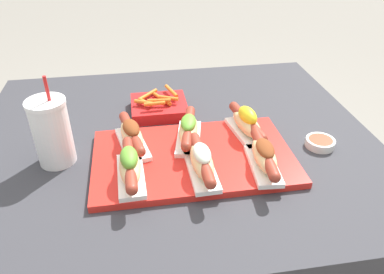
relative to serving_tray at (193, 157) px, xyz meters
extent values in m
cube|color=#333338|center=(-0.03, 0.12, -0.36)|extent=(1.11, 0.95, 0.70)
cube|color=red|center=(0.00, 0.00, 0.00)|extent=(0.50, 0.30, 0.02)
cube|color=white|center=(-0.16, -0.07, 0.02)|extent=(0.06, 0.17, 0.01)
ellipsoid|color=#E5C184|center=(-0.16, -0.07, 0.04)|extent=(0.05, 0.15, 0.04)
cylinder|color=maroon|center=(-0.16, -0.07, 0.05)|extent=(0.03, 0.18, 0.03)
sphere|color=maroon|center=(-0.15, -0.16, 0.05)|extent=(0.03, 0.03, 0.03)
sphere|color=maroon|center=(-0.16, 0.02, 0.05)|extent=(0.03, 0.03, 0.03)
ellipsoid|color=#5B992D|center=(-0.16, -0.07, 0.07)|extent=(0.04, 0.08, 0.04)
cube|color=white|center=(0.01, -0.08, 0.02)|extent=(0.06, 0.16, 0.01)
ellipsoid|color=#E5C184|center=(0.01, -0.08, 0.04)|extent=(0.05, 0.14, 0.04)
cylinder|color=maroon|center=(0.01, -0.08, 0.05)|extent=(0.03, 0.18, 0.03)
sphere|color=maroon|center=(0.01, -0.16, 0.05)|extent=(0.03, 0.03, 0.03)
sphere|color=maroon|center=(0.01, 0.01, 0.05)|extent=(0.03, 0.03, 0.03)
ellipsoid|color=silver|center=(0.01, -0.08, 0.07)|extent=(0.04, 0.08, 0.03)
cube|color=white|center=(0.16, -0.08, 0.02)|extent=(0.07, 0.17, 0.01)
ellipsoid|color=#E5C184|center=(0.16, -0.08, 0.04)|extent=(0.06, 0.15, 0.04)
cylinder|color=maroon|center=(0.16, -0.08, 0.05)|extent=(0.04, 0.18, 0.03)
sphere|color=maroon|center=(0.15, -0.17, 0.05)|extent=(0.03, 0.03, 0.03)
sphere|color=maroon|center=(0.16, 0.01, 0.05)|extent=(0.03, 0.03, 0.03)
ellipsoid|color=brown|center=(0.16, -0.08, 0.06)|extent=(0.05, 0.08, 0.02)
cube|color=white|center=(-0.15, 0.06, 0.02)|extent=(0.09, 0.17, 0.01)
ellipsoid|color=#E5C184|center=(-0.15, 0.06, 0.04)|extent=(0.08, 0.15, 0.04)
cylinder|color=maroon|center=(-0.15, 0.06, 0.05)|extent=(0.06, 0.18, 0.03)
sphere|color=maroon|center=(-0.13, -0.02, 0.05)|extent=(0.03, 0.03, 0.03)
sphere|color=maroon|center=(-0.17, 0.15, 0.05)|extent=(0.03, 0.03, 0.03)
ellipsoid|color=brown|center=(-0.15, 0.06, 0.06)|extent=(0.06, 0.09, 0.03)
cube|color=white|center=(0.00, 0.07, 0.02)|extent=(0.09, 0.17, 0.01)
ellipsoid|color=#E5C184|center=(0.00, 0.07, 0.04)|extent=(0.08, 0.15, 0.04)
cylinder|color=maroon|center=(0.00, 0.07, 0.05)|extent=(0.06, 0.18, 0.03)
sphere|color=maroon|center=(-0.02, -0.02, 0.05)|extent=(0.03, 0.03, 0.03)
sphere|color=maroon|center=(0.02, 0.15, 0.05)|extent=(0.03, 0.03, 0.03)
ellipsoid|color=#5B992D|center=(0.00, 0.07, 0.06)|extent=(0.06, 0.09, 0.03)
cube|color=white|center=(0.16, 0.07, 0.02)|extent=(0.08, 0.17, 0.01)
ellipsoid|color=#E5C184|center=(0.16, 0.07, 0.04)|extent=(0.07, 0.15, 0.04)
cylinder|color=maroon|center=(0.16, 0.07, 0.05)|extent=(0.05, 0.18, 0.03)
sphere|color=maroon|center=(0.17, -0.02, 0.05)|extent=(0.03, 0.03, 0.03)
sphere|color=maroon|center=(0.14, 0.16, 0.05)|extent=(0.03, 0.03, 0.03)
ellipsoid|color=yellow|center=(0.16, 0.07, 0.07)|extent=(0.05, 0.08, 0.04)
cylinder|color=silver|center=(0.35, 0.01, 0.00)|extent=(0.08, 0.08, 0.02)
cylinder|color=red|center=(0.35, 0.01, 0.01)|extent=(0.06, 0.06, 0.01)
cylinder|color=white|center=(-0.34, 0.05, 0.07)|extent=(0.09, 0.09, 0.16)
cylinder|color=white|center=(-0.34, 0.05, 0.16)|extent=(0.09, 0.09, 0.01)
cylinder|color=red|center=(-0.33, 0.05, 0.19)|extent=(0.01, 0.01, 0.06)
cube|color=#B21919|center=(-0.06, 0.26, 0.01)|extent=(0.17, 0.15, 0.03)
cylinder|color=orange|center=(-0.06, 0.24, 0.04)|extent=(0.07, 0.02, 0.01)
cylinder|color=orange|center=(-0.11, 0.25, 0.04)|extent=(0.05, 0.03, 0.01)
cylinder|color=orange|center=(-0.05, 0.27, 0.03)|extent=(0.05, 0.08, 0.01)
cylinder|color=orange|center=(-0.04, 0.26, 0.04)|extent=(0.06, 0.03, 0.01)
cylinder|color=orange|center=(-0.02, 0.30, 0.04)|extent=(0.03, 0.08, 0.01)
cylinder|color=orange|center=(-0.08, 0.22, 0.05)|extent=(0.06, 0.01, 0.01)
cylinder|color=orange|center=(-0.09, 0.30, 0.04)|extent=(0.06, 0.07, 0.01)
cylinder|color=orange|center=(-0.10, 0.25, 0.04)|extent=(0.04, 0.05, 0.01)
camera|label=1|loc=(-0.13, -0.76, 0.56)|focal=35.00mm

